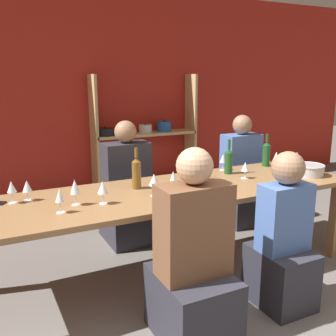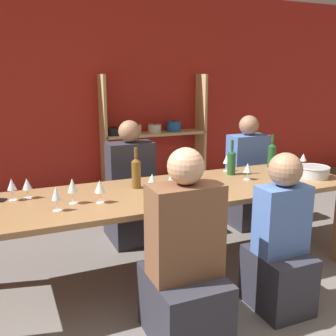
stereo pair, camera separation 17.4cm
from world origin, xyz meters
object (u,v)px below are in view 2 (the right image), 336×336
at_px(wine_glass_white_b, 56,194).
at_px(dining_table, 173,198).
at_px(wine_glass_white_e, 152,180).
at_px(wine_glass_white_d, 12,185).
at_px(shelf_unit, 154,154).
at_px(person_far_a, 131,197).
at_px(wine_glass_empty_a, 72,186).
at_px(wine_glass_empty_c, 303,158).
at_px(wine_glass_red_b, 100,187).
at_px(wine_glass_empty_d, 227,160).
at_px(mixing_bowl, 313,171).
at_px(wine_glass_white_c, 27,185).
at_px(person_near_a, 185,273).
at_px(wine_bottle_dark, 272,155).
at_px(wine_glass_white_a, 247,168).
at_px(wine_bottle_green, 232,161).
at_px(person_near_b, 280,251).
at_px(person_far_b, 246,185).
at_px(wine_glass_red_a, 281,159).
at_px(wine_glass_empty_b, 172,178).
at_px(wine_bottle_amber, 136,172).

bearing_deg(wine_glass_white_b, dining_table, 9.87).
bearing_deg(wine_glass_white_e, wine_glass_white_d, 163.30).
bearing_deg(shelf_unit, person_far_a, -119.46).
height_order(shelf_unit, wine_glass_empty_a, shelf_unit).
distance_m(wine_glass_empty_c, wine_glass_white_e, 1.69).
relative_size(dining_table, wine_glass_red_b, 18.35).
bearing_deg(wine_glass_empty_d, shelf_unit, 89.94).
height_order(mixing_bowl, wine_glass_white_c, wine_glass_white_c).
bearing_deg(person_near_a, shelf_unit, 72.10).
height_order(dining_table, person_far_a, person_far_a).
height_order(wine_glass_empty_d, wine_glass_red_b, wine_glass_red_b).
bearing_deg(wine_glass_white_b, wine_bottle_dark, 12.50).
relative_size(wine_glass_white_a, wine_glass_red_b, 0.88).
xyz_separation_m(wine_glass_red_b, person_far_a, (0.52, 0.93, -0.41)).
distance_m(shelf_unit, dining_table, 2.33).
bearing_deg(wine_glass_white_a, wine_bottle_green, 98.41).
relative_size(wine_glass_white_e, person_near_b, 0.15).
xyz_separation_m(wine_glass_white_b, wine_glass_empty_d, (1.62, 0.50, -0.00)).
relative_size(shelf_unit, wine_glass_white_d, 9.98).
height_order(dining_table, person_far_b, person_far_b).
xyz_separation_m(wine_glass_red_a, wine_glass_white_c, (-2.24, 0.06, -0.02)).
height_order(wine_glass_empty_d, wine_glass_white_d, wine_glass_white_d).
xyz_separation_m(dining_table, wine_bottle_dark, (1.18, 0.31, 0.20)).
height_order(mixing_bowl, wine_glass_red_b, wine_glass_red_b).
height_order(person_near_a, person_far_a, person_near_a).
distance_m(dining_table, wine_glass_white_e, 0.30).
distance_m(person_near_a, person_near_b, 0.75).
bearing_deg(wine_glass_white_e, shelf_unit, 68.46).
height_order(dining_table, wine_glass_red_b, wine_glass_red_b).
height_order(wine_bottle_dark, wine_glass_empty_d, wine_bottle_dark).
xyz_separation_m(wine_bottle_dark, person_near_a, (-1.45, -1.08, -0.42)).
height_order(wine_bottle_green, wine_glass_white_a, wine_bottle_green).
distance_m(wine_glass_empty_a, person_near_a, 0.99).
height_order(wine_glass_empty_b, wine_glass_red_a, wine_glass_empty_b).
height_order(mixing_bowl, wine_bottle_dark, wine_bottle_dark).
bearing_deg(shelf_unit, wine_glass_white_d, -132.78).
bearing_deg(mixing_bowl, wine_glass_white_c, 171.44).
distance_m(wine_glass_empty_b, wine_glass_white_c, 1.06).
distance_m(wine_glass_red_a, wine_glass_white_b, 2.10).
bearing_deg(wine_glass_white_c, dining_table, -10.81).
relative_size(wine_bottle_dark, wine_glass_white_d, 1.99).
bearing_deg(shelf_unit, wine_bottle_amber, -114.75).
relative_size(wine_glass_white_b, person_far_b, 0.14).
relative_size(mixing_bowl, wine_glass_white_d, 1.73).
height_order(wine_glass_empty_a, wine_glass_empty_b, wine_glass_empty_a).
bearing_deg(person_near_a, wine_glass_empty_b, 73.08).
xyz_separation_m(mixing_bowl, wine_glass_empty_d, (-0.59, 0.49, 0.06)).
bearing_deg(wine_glass_empty_a, wine_glass_white_a, 2.27).
bearing_deg(dining_table, person_near_a, -108.92).
relative_size(wine_glass_white_c, wine_glass_white_d, 0.93).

